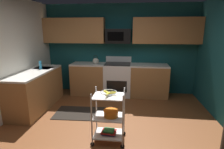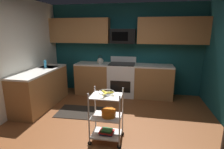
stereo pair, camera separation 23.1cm
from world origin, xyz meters
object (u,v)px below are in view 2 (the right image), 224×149
at_px(oven_range, 122,79).
at_px(fruit_bowl, 106,93).
at_px(microwave, 123,36).
at_px(book_stack, 107,132).
at_px(dish_soap_bottle, 45,64).
at_px(kettle, 100,61).
at_px(mixing_bowl_large, 109,113).
at_px(rolling_cart, 107,116).

bearing_deg(oven_range, fruit_bowl, -88.72).
distance_m(microwave, fruit_bowl, 2.55).
xyz_separation_m(oven_range, book_stack, (0.05, -2.31, -0.31)).
distance_m(microwave, book_stack, 2.86).
height_order(book_stack, dish_soap_bottle, dish_soap_bottle).
height_order(fruit_bowl, dish_soap_bottle, dish_soap_bottle).
distance_m(kettle, dish_soap_bottle, 1.51).
xyz_separation_m(oven_range, microwave, (-0.00, 0.10, 1.22)).
bearing_deg(kettle, dish_soap_bottle, -143.33).
xyz_separation_m(microwave, fruit_bowl, (0.05, -2.41, -0.82)).
bearing_deg(kettle, mixing_bowl_large, -72.42).
bearing_deg(mixing_bowl_large, oven_range, 92.23).
height_order(fruit_bowl, kettle, kettle).
xyz_separation_m(fruit_bowl, mixing_bowl_large, (0.04, 0.00, -0.36)).
relative_size(fruit_bowl, book_stack, 1.05).
bearing_deg(rolling_cart, kettle, 106.71).
relative_size(rolling_cart, fruit_bowl, 3.36).
distance_m(microwave, kettle, 0.96).
height_order(rolling_cart, dish_soap_bottle, dish_soap_bottle).
bearing_deg(fruit_bowl, oven_range, 91.28).
height_order(mixing_bowl_large, dish_soap_bottle, dish_soap_bottle).
bearing_deg(microwave, mixing_bowl_large, -87.85).
bearing_deg(mixing_bowl_large, microwave, 92.15).
relative_size(oven_range, rolling_cart, 1.20).
height_order(microwave, book_stack, microwave).
distance_m(oven_range, mixing_bowl_large, 2.31).
height_order(mixing_bowl_large, kettle, kettle).
bearing_deg(microwave, kettle, -170.38).
height_order(oven_range, dish_soap_bottle, dish_soap_bottle).
xyz_separation_m(book_stack, kettle, (-0.69, 2.30, 0.83)).
distance_m(oven_range, fruit_bowl, 2.34).
height_order(oven_range, kettle, kettle).
xyz_separation_m(microwave, kettle, (-0.64, -0.11, -0.70)).
bearing_deg(microwave, fruit_bowl, -88.77).
relative_size(fruit_bowl, kettle, 1.03).
relative_size(oven_range, book_stack, 4.24).
distance_m(mixing_bowl_large, kettle, 2.46).
relative_size(rolling_cart, book_stack, 3.53).
relative_size(microwave, fruit_bowl, 2.57).
bearing_deg(oven_range, rolling_cart, -88.72).
bearing_deg(mixing_bowl_large, dish_soap_bottle, 144.19).
bearing_deg(oven_range, mixing_bowl_large, -87.77).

